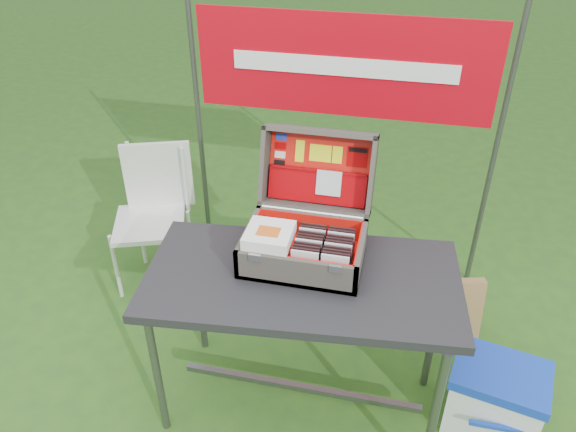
% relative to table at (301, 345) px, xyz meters
% --- Properties ---
extents(ground, '(80.00, 80.00, 0.00)m').
position_rel_table_xyz_m(ground, '(-0.02, 0.07, -0.40)').
color(ground, '#28521E').
rests_on(ground, ground).
extents(table, '(1.34, 0.77, 0.80)m').
position_rel_table_xyz_m(table, '(0.00, 0.00, 0.00)').
color(table, '#232325').
rests_on(table, ground).
extents(table_top, '(1.34, 0.77, 0.04)m').
position_rel_table_xyz_m(table_top, '(0.00, 0.00, 0.38)').
color(table_top, '#232325').
rests_on(table_top, ground).
extents(table_leg_fl, '(0.04, 0.04, 0.76)m').
position_rel_table_xyz_m(table_leg_fl, '(-0.58, -0.26, -0.02)').
color(table_leg_fl, '#59595B').
rests_on(table_leg_fl, ground).
extents(table_leg_fr, '(0.04, 0.04, 0.76)m').
position_rel_table_xyz_m(table_leg_fr, '(0.58, -0.26, -0.02)').
color(table_leg_fr, '#59595B').
rests_on(table_leg_fr, ground).
extents(table_leg_bl, '(0.04, 0.04, 0.76)m').
position_rel_table_xyz_m(table_leg_bl, '(-0.58, 0.26, -0.02)').
color(table_leg_bl, '#59595B').
rests_on(table_leg_bl, ground).
extents(table_leg_br, '(0.04, 0.04, 0.76)m').
position_rel_table_xyz_m(table_leg_br, '(0.58, 0.26, -0.02)').
color(table_leg_br, '#59595B').
rests_on(table_leg_br, ground).
extents(table_brace, '(1.14, 0.03, 0.03)m').
position_rel_table_xyz_m(table_brace, '(0.00, 0.00, -0.28)').
color(table_brace, '#59595B').
rests_on(table_brace, ground).
extents(suitcase, '(0.50, 0.51, 0.45)m').
position_rel_table_xyz_m(suitcase, '(-0.02, 0.16, 0.63)').
color(suitcase, '#464238').
rests_on(suitcase, table).
extents(suitcase_base_bottom, '(0.50, 0.35, 0.02)m').
position_rel_table_xyz_m(suitcase_base_bottom, '(-0.02, 0.10, 0.41)').
color(suitcase_base_bottom, '#464238').
rests_on(suitcase_base_bottom, table_top).
extents(suitcase_base_wall_front, '(0.50, 0.02, 0.13)m').
position_rel_table_xyz_m(suitcase_base_wall_front, '(-0.02, -0.07, 0.47)').
color(suitcase_base_wall_front, '#464238').
rests_on(suitcase_base_wall_front, table_top).
extents(suitcase_base_wall_back, '(0.50, 0.02, 0.13)m').
position_rel_table_xyz_m(suitcase_base_wall_back, '(-0.02, 0.26, 0.47)').
color(suitcase_base_wall_back, '#464238').
rests_on(suitcase_base_wall_back, table_top).
extents(suitcase_base_wall_left, '(0.02, 0.35, 0.13)m').
position_rel_table_xyz_m(suitcase_base_wall_left, '(-0.25, 0.10, 0.47)').
color(suitcase_base_wall_left, '#464238').
rests_on(suitcase_base_wall_left, table_top).
extents(suitcase_base_wall_right, '(0.02, 0.35, 0.13)m').
position_rel_table_xyz_m(suitcase_base_wall_right, '(0.22, 0.10, 0.47)').
color(suitcase_base_wall_right, '#464238').
rests_on(suitcase_base_wall_right, table_top).
extents(suitcase_liner_floor, '(0.46, 0.32, 0.01)m').
position_rel_table_xyz_m(suitcase_liner_floor, '(-0.02, 0.10, 0.42)').
color(suitcase_liner_floor, red).
rests_on(suitcase_liner_floor, suitcase_base_bottom).
extents(suitcase_latch_left, '(0.05, 0.01, 0.03)m').
position_rel_table_xyz_m(suitcase_latch_left, '(-0.18, -0.08, 0.53)').
color(suitcase_latch_left, silver).
rests_on(suitcase_latch_left, suitcase_base_wall_front).
extents(suitcase_latch_right, '(0.05, 0.01, 0.03)m').
position_rel_table_xyz_m(suitcase_latch_right, '(0.14, -0.08, 0.53)').
color(suitcase_latch_right, silver).
rests_on(suitcase_latch_right, suitcase_base_wall_front).
extents(suitcase_hinge, '(0.45, 0.02, 0.02)m').
position_rel_table_xyz_m(suitcase_hinge, '(-0.02, 0.27, 0.54)').
color(suitcase_hinge, silver).
rests_on(suitcase_hinge, suitcase_base_wall_back).
extents(suitcase_lid_back, '(0.50, 0.13, 0.34)m').
position_rel_table_xyz_m(suitcase_lid_back, '(-0.02, 0.45, 0.66)').
color(suitcase_lid_back, '#464238').
rests_on(suitcase_lid_back, suitcase_base_wall_back).
extents(suitcase_lid_rim_far, '(0.50, 0.13, 0.06)m').
position_rel_table_xyz_m(suitcase_lid_rim_far, '(-0.02, 0.44, 0.84)').
color(suitcase_lid_rim_far, '#464238').
rests_on(suitcase_lid_rim_far, suitcase_lid_back).
extents(suitcase_lid_rim_near, '(0.50, 0.13, 0.06)m').
position_rel_table_xyz_m(suitcase_lid_rim_near, '(-0.02, 0.34, 0.52)').
color(suitcase_lid_rim_near, '#464238').
rests_on(suitcase_lid_rim_near, suitcase_lid_back).
extents(suitcase_lid_rim_left, '(0.02, 0.24, 0.38)m').
position_rel_table_xyz_m(suitcase_lid_rim_left, '(-0.25, 0.39, 0.68)').
color(suitcase_lid_rim_left, '#464238').
rests_on(suitcase_lid_rim_left, suitcase_lid_back).
extents(suitcase_lid_rim_right, '(0.02, 0.24, 0.38)m').
position_rel_table_xyz_m(suitcase_lid_rim_right, '(0.22, 0.39, 0.68)').
color(suitcase_lid_rim_right, '#464238').
rests_on(suitcase_lid_rim_right, suitcase_lid_back).
extents(suitcase_lid_liner, '(0.45, 0.10, 0.30)m').
position_rel_table_xyz_m(suitcase_lid_liner, '(-0.02, 0.43, 0.67)').
color(suitcase_lid_liner, red).
rests_on(suitcase_lid_liner, suitcase_lid_back).
extents(suitcase_liner_wall_front, '(0.46, 0.01, 0.11)m').
position_rel_table_xyz_m(suitcase_liner_wall_front, '(-0.02, -0.06, 0.48)').
color(suitcase_liner_wall_front, red).
rests_on(suitcase_liner_wall_front, suitcase_base_bottom).
extents(suitcase_liner_wall_back, '(0.46, 0.01, 0.11)m').
position_rel_table_xyz_m(suitcase_liner_wall_back, '(-0.02, 0.25, 0.48)').
color(suitcase_liner_wall_back, red).
rests_on(suitcase_liner_wall_back, suitcase_base_bottom).
extents(suitcase_liner_wall_left, '(0.01, 0.32, 0.11)m').
position_rel_table_xyz_m(suitcase_liner_wall_left, '(-0.24, 0.10, 0.48)').
color(suitcase_liner_wall_left, red).
rests_on(suitcase_liner_wall_left, suitcase_base_bottom).
extents(suitcase_liner_wall_right, '(0.01, 0.32, 0.11)m').
position_rel_table_xyz_m(suitcase_liner_wall_right, '(0.21, 0.10, 0.48)').
color(suitcase_liner_wall_right, red).
rests_on(suitcase_liner_wall_right, suitcase_base_bottom).
extents(suitcase_lid_pocket, '(0.44, 0.07, 0.14)m').
position_rel_table_xyz_m(suitcase_lid_pocket, '(-0.02, 0.39, 0.60)').
color(suitcase_lid_pocket, '#970106').
rests_on(suitcase_lid_pocket, suitcase_lid_liner).
extents(suitcase_pocket_edge, '(0.43, 0.03, 0.03)m').
position_rel_table_xyz_m(suitcase_pocket_edge, '(-0.02, 0.41, 0.67)').
color(suitcase_pocket_edge, '#970106').
rests_on(suitcase_pocket_edge, suitcase_lid_pocket).
extents(suitcase_pocket_cd, '(0.11, 0.04, 0.11)m').
position_rel_table_xyz_m(suitcase_pocket_cd, '(0.04, 0.38, 0.63)').
color(suitcase_pocket_cd, silver).
rests_on(suitcase_pocket_cd, suitcase_lid_pocket).
extents(lid_sticker_cc_a, '(0.05, 0.01, 0.03)m').
position_rel_table_xyz_m(lid_sticker_cc_a, '(-0.20, 0.47, 0.79)').
color(lid_sticker_cc_a, '#1933B2').
rests_on(lid_sticker_cc_a, suitcase_lid_liner).
extents(lid_sticker_cc_b, '(0.05, 0.01, 0.03)m').
position_rel_table_xyz_m(lid_sticker_cc_b, '(-0.20, 0.45, 0.75)').
color(lid_sticker_cc_b, '#9C0001').
rests_on(lid_sticker_cc_b, suitcase_lid_liner).
extents(lid_sticker_cc_c, '(0.05, 0.01, 0.03)m').
position_rel_table_xyz_m(lid_sticker_cc_c, '(-0.20, 0.44, 0.71)').
color(lid_sticker_cc_c, white).
rests_on(lid_sticker_cc_c, suitcase_lid_liner).
extents(lid_sticker_cc_d, '(0.05, 0.01, 0.03)m').
position_rel_table_xyz_m(lid_sticker_cc_d, '(-0.20, 0.43, 0.67)').
color(lid_sticker_cc_d, black).
rests_on(lid_sticker_cc_d, suitcase_lid_liner).
extents(lid_card_neon_tall, '(0.04, 0.03, 0.09)m').
position_rel_table_xyz_m(lid_card_neon_tall, '(-0.11, 0.45, 0.73)').
color(lid_card_neon_tall, yellow).
rests_on(lid_card_neon_tall, suitcase_lid_liner).
extents(lid_card_neon_main, '(0.10, 0.03, 0.07)m').
position_rel_table_xyz_m(lid_card_neon_main, '(-0.02, 0.45, 0.73)').
color(lid_card_neon_main, yellow).
rests_on(lid_card_neon_main, suitcase_lid_liner).
extents(lid_card_neon_small, '(0.04, 0.03, 0.07)m').
position_rel_table_xyz_m(lid_card_neon_small, '(0.06, 0.45, 0.73)').
color(lid_card_neon_small, yellow).
rests_on(lid_card_neon_small, suitcase_lid_liner).
extents(lid_sticker_band, '(0.09, 0.03, 0.09)m').
position_rel_table_xyz_m(lid_sticker_band, '(0.15, 0.45, 0.73)').
color(lid_sticker_band, '#9C0001').
rests_on(lid_sticker_band, suitcase_lid_liner).
extents(lid_sticker_band_bar, '(0.08, 0.01, 0.02)m').
position_rel_table_xyz_m(lid_sticker_band_bar, '(0.15, 0.46, 0.76)').
color(lid_sticker_band_bar, black).
rests_on(lid_sticker_band_bar, suitcase_lid_liner).
extents(cd_left_0, '(0.11, 0.01, 0.13)m').
position_rel_table_xyz_m(cd_left_0, '(0.02, -0.04, 0.49)').
color(cd_left_0, silver).
rests_on(cd_left_0, suitcase_liner_floor).
extents(cd_left_1, '(0.11, 0.01, 0.13)m').
position_rel_table_xyz_m(cd_left_1, '(0.02, -0.02, 0.49)').
color(cd_left_1, black).
rests_on(cd_left_1, suitcase_liner_floor).
extents(cd_left_2, '(0.11, 0.01, 0.13)m').
position_rel_table_xyz_m(cd_left_2, '(0.02, 0.00, 0.49)').
color(cd_left_2, black).
rests_on(cd_left_2, suitcase_liner_floor).
extents(cd_left_3, '(0.11, 0.01, 0.13)m').
position_rel_table_xyz_m(cd_left_3, '(0.02, 0.02, 0.49)').
color(cd_left_3, black).
rests_on(cd_left_3, suitcase_liner_floor).
extents(cd_left_4, '(0.11, 0.01, 0.13)m').
position_rel_table_xyz_m(cd_left_4, '(0.02, 0.04, 0.49)').
color(cd_left_4, silver).
rests_on(cd_left_4, suitcase_liner_floor).
extents(cd_left_5, '(0.11, 0.01, 0.13)m').
position_rel_table_xyz_m(cd_left_5, '(0.02, 0.06, 0.49)').
color(cd_left_5, black).
rests_on(cd_left_5, suitcase_liner_floor).
extents(cd_left_6, '(0.11, 0.01, 0.13)m').
position_rel_table_xyz_m(cd_left_6, '(0.02, 0.08, 0.49)').
color(cd_left_6, black).
rests_on(cd_left_6, suitcase_liner_floor).
extents(cd_left_7, '(0.11, 0.01, 0.13)m').
position_rel_table_xyz_m(cd_left_7, '(0.02, 0.10, 0.49)').
color(cd_left_7, black).
rests_on(cd_left_7, suitcase_liner_floor).
extents(cd_left_8, '(0.11, 0.01, 0.13)m').
position_rel_table_xyz_m(cd_left_8, '(0.02, 0.12, 0.49)').
color(cd_left_8, silver).
rests_on(cd_left_8, suitcase_liner_floor).
extents(cd_left_9, '(0.11, 0.01, 0.13)m').
position_rel_table_xyz_m(cd_left_9, '(0.02, 0.14, 0.49)').
color(cd_left_9, black).
rests_on(cd_left_9, suitcase_liner_floor).
extents(cd_left_10, '(0.11, 0.01, 0.13)m').
position_rel_table_xyz_m(cd_left_10, '(0.02, 0.16, 0.49)').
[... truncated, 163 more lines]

